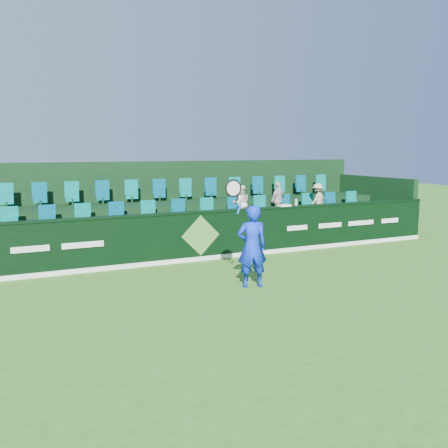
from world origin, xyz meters
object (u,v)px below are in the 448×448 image
spectator_middle (278,200)px  towel (284,205)px  spectator_right (318,200)px  spectator_left (241,204)px  drinks_bottle (296,202)px  tennis_player (252,246)px

spectator_middle → towel: size_ratio=3.44×
spectator_right → towel: 2.29m
spectator_middle → spectator_left: bearing=-24.2°
spectator_middle → drinks_bottle: spectator_middle is taller
spectator_left → towel: size_ratio=3.20×
spectator_middle → towel: (-0.48, -1.12, -0.02)m
tennis_player → spectator_right: (4.69, 4.08, 0.43)m
tennis_player → spectator_right: size_ratio=2.22×
drinks_bottle → towel: bearing=180.0°
tennis_player → towel: tennis_player is taller
spectator_middle → towel: 1.22m
spectator_middle → spectator_right: spectator_middle is taller
spectator_right → spectator_middle: bearing=-22.5°
tennis_player → spectator_middle: tennis_player is taller
towel → drinks_bottle: bearing=0.0°
spectator_right → towel: bearing=6.7°
spectator_left → drinks_bottle: 1.68m
spectator_right → drinks_bottle: spectator_right is taller
tennis_player → spectator_left: bearing=65.6°
towel → drinks_bottle: size_ratio=1.80×
spectator_left → spectator_right: spectator_left is taller
spectator_left → towel: spectator_left is taller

